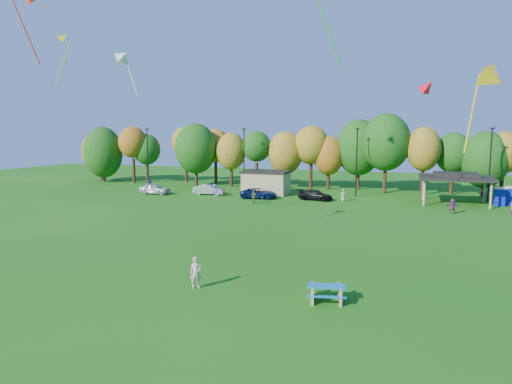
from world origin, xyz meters
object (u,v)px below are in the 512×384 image
(car_a, at_px, (155,189))
(car_d, at_px, (315,195))
(kite_flyer, at_px, (196,273))
(porta_potties, at_px, (511,196))
(car_b, at_px, (209,190))
(picnic_table, at_px, (326,292))
(car_c, at_px, (259,193))

(car_a, height_order, car_d, car_a)
(car_d, bearing_deg, kite_flyer, -169.37)
(porta_potties, distance_m, car_b, 37.43)
(car_b, bearing_deg, picnic_table, -156.50)
(porta_potties, height_order, kite_flyer, porta_potties)
(car_c, height_order, car_d, car_c)
(porta_potties, height_order, car_d, porta_potties)
(porta_potties, bearing_deg, car_d, -171.90)
(porta_potties, xyz_separation_m, car_d, (-22.49, -3.20, -0.46))
(car_a, distance_m, car_c, 14.98)
(car_b, bearing_deg, car_d, -100.37)
(car_b, relative_size, car_c, 0.89)
(porta_potties, height_order, car_b, porta_potties)
(kite_flyer, xyz_separation_m, car_b, (-15.22, 34.72, -0.18))
(car_d, bearing_deg, porta_potties, -71.94)
(car_c, bearing_deg, car_d, -90.55)
(kite_flyer, height_order, car_c, kite_flyer)
(car_b, relative_size, car_d, 0.97)
(kite_flyer, xyz_separation_m, car_a, (-22.61, 32.81, -0.14))
(car_a, xyz_separation_m, car_d, (22.21, 1.71, -0.10))
(car_a, bearing_deg, porta_potties, -85.94)
(porta_potties, relative_size, car_c, 0.78)
(picnic_table, bearing_deg, car_b, 110.79)
(car_c, bearing_deg, car_a, 84.73)
(picnic_table, height_order, car_c, car_c)
(picnic_table, relative_size, car_a, 0.51)
(kite_flyer, bearing_deg, car_c, 73.66)
(kite_flyer, relative_size, car_c, 0.37)
(car_a, distance_m, car_b, 7.63)
(car_a, bearing_deg, car_c, -89.34)
(kite_flyer, distance_m, car_d, 34.52)
(car_b, xyz_separation_m, car_d, (14.82, -0.21, -0.07))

